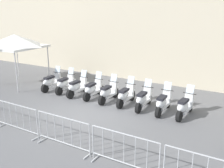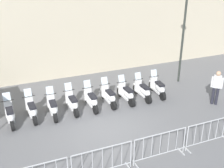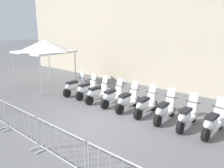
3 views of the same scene
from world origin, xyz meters
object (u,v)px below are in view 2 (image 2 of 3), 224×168
at_px(motorcycle_1, 32,110).
at_px(motorcycle_2, 53,107).
at_px(motorcycle_4, 91,100).
at_px(motorcycle_6, 126,94).
at_px(motorcycle_8, 158,88).
at_px(street_lamp, 184,28).
at_px(barrier_segment_3, 160,146).
at_px(barrier_segment_2, 103,162).
at_px(motorcycle_3, 72,103).
at_px(officer_near_row_end, 217,86).
at_px(motorcycle_0, 10,115).
at_px(motorcycle_5, 109,96).
at_px(motorcycle_7, 143,91).
at_px(barrier_segment_4, 209,133).

relative_size(motorcycle_1, motorcycle_2, 1.00).
relative_size(motorcycle_4, motorcycle_6, 1.00).
bearing_deg(motorcycle_1, motorcycle_8, -5.13).
bearing_deg(street_lamp, motorcycle_4, -172.66).
xyz_separation_m(motorcycle_6, barrier_segment_3, (-1.09, -4.30, 0.07)).
distance_m(barrier_segment_2, barrier_segment_3, 2.14).
height_order(motorcycle_3, barrier_segment_2, motorcycle_3).
relative_size(motorcycle_1, motorcycle_4, 1.00).
xyz_separation_m(motorcycle_6, officer_near_row_end, (3.73, -2.13, 0.53)).
relative_size(motorcycle_0, officer_near_row_end, 1.00).
bearing_deg(motorcycle_3, motorcycle_1, 174.09).
bearing_deg(motorcycle_5, motorcycle_1, 174.89).
distance_m(motorcycle_1, barrier_segment_2, 4.76).
relative_size(motorcycle_8, street_lamp, 0.33).
bearing_deg(motorcycle_7, barrier_segment_2, -135.55).
height_order(motorcycle_4, street_lamp, street_lamp).
xyz_separation_m(motorcycle_5, motorcycle_6, (0.90, -0.13, 0.00)).
relative_size(street_lamp, officer_near_row_end, 2.98).
bearing_deg(motorcycle_3, barrier_segment_3, -70.34).
distance_m(motorcycle_0, motorcycle_8, 7.26).
relative_size(barrier_segment_4, street_lamp, 0.40).
height_order(motorcycle_7, motorcycle_8, same).
xyz_separation_m(motorcycle_3, barrier_segment_3, (1.63, -4.56, 0.07)).
relative_size(motorcycle_2, motorcycle_5, 1.00).
xyz_separation_m(motorcycle_6, barrier_segment_4, (1.05, -4.46, 0.07)).
distance_m(motorcycle_5, motorcycle_7, 1.82).
relative_size(motorcycle_1, barrier_segment_4, 0.84).
distance_m(street_lamp, officer_near_row_end, 3.74).
xyz_separation_m(motorcycle_5, barrier_segment_2, (-2.32, -4.26, 0.07)).
bearing_deg(motorcycle_7, motorcycle_1, 174.36).
bearing_deg(barrier_segment_3, motorcycle_2, 119.22).
xyz_separation_m(motorcycle_1, barrier_segment_4, (5.57, -4.91, 0.07)).
xyz_separation_m(motorcycle_5, barrier_segment_4, (1.95, -4.59, 0.07)).
bearing_deg(motorcycle_4, motorcycle_7, -4.86).
distance_m(motorcycle_1, street_lamp, 8.95).
relative_size(motorcycle_6, barrier_segment_4, 0.84).
height_order(motorcycle_1, motorcycle_5, same).
relative_size(motorcycle_4, barrier_segment_2, 0.84).
xyz_separation_m(barrier_segment_3, barrier_segment_4, (2.14, -0.17, 0.00)).
distance_m(motorcycle_2, officer_near_row_end, 7.76).
relative_size(barrier_segment_2, barrier_segment_4, 1.00).
distance_m(motorcycle_2, barrier_segment_3, 5.22).
relative_size(motorcycle_7, motorcycle_8, 1.00).
bearing_deg(motorcycle_4, motorcycle_1, 173.59).
bearing_deg(motorcycle_6, motorcycle_0, 175.27).
distance_m(motorcycle_1, motorcycle_2, 0.91).
bearing_deg(motorcycle_8, motorcycle_1, 174.87).
bearing_deg(motorcycle_1, motorcycle_2, -12.37).
xyz_separation_m(motorcycle_0, motorcycle_2, (1.80, -0.19, 0.00)).
relative_size(motorcycle_4, barrier_segment_3, 0.84).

